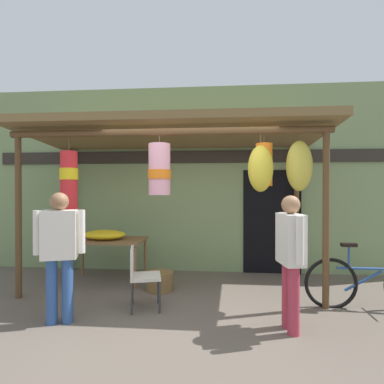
{
  "coord_description": "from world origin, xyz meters",
  "views": [
    {
      "loc": [
        0.43,
        -3.97,
        1.63
      ],
      "look_at": [
        0.0,
        0.87,
        1.59
      ],
      "focal_mm": 28.67,
      "sensor_mm": 36.0,
      "label": 1
    }
  ],
  "objects_px": {
    "folding_chair": "(140,272)",
    "parked_bicycle": "(370,284)",
    "wicker_basket_by_table": "(160,281)",
    "customer_foreground": "(291,252)",
    "shopper_by_bananas": "(60,246)",
    "flower_heap_on_table": "(105,235)",
    "display_table": "(107,243)"
  },
  "relations": [
    {
      "from": "folding_chair",
      "to": "wicker_basket_by_table",
      "type": "distance_m",
      "value": 0.87
    },
    {
      "from": "display_table",
      "to": "shopper_by_bananas",
      "type": "bearing_deg",
      "value": -88.47
    },
    {
      "from": "customer_foreground",
      "to": "parked_bicycle",
      "type": "bearing_deg",
      "value": 31.4
    },
    {
      "from": "flower_heap_on_table",
      "to": "parked_bicycle",
      "type": "xyz_separation_m",
      "value": [
        4.04,
        -0.86,
        -0.48
      ]
    },
    {
      "from": "wicker_basket_by_table",
      "to": "customer_foreground",
      "type": "relative_size",
      "value": 0.28
    },
    {
      "from": "display_table",
      "to": "shopper_by_bananas",
      "type": "relative_size",
      "value": 0.82
    },
    {
      "from": "folding_chair",
      "to": "customer_foreground",
      "type": "xyz_separation_m",
      "value": [
        1.89,
        -0.48,
        0.41
      ]
    },
    {
      "from": "parked_bicycle",
      "to": "shopper_by_bananas",
      "type": "xyz_separation_m",
      "value": [
        -3.98,
        -0.79,
        0.59
      ]
    },
    {
      "from": "parked_bicycle",
      "to": "customer_foreground",
      "type": "xyz_separation_m",
      "value": [
        -1.23,
        -0.75,
        0.57
      ]
    },
    {
      "from": "display_table",
      "to": "wicker_basket_by_table",
      "type": "bearing_deg",
      "value": -21.01
    },
    {
      "from": "flower_heap_on_table",
      "to": "customer_foreground",
      "type": "height_order",
      "value": "customer_foreground"
    },
    {
      "from": "folding_chair",
      "to": "parked_bicycle",
      "type": "bearing_deg",
      "value": 5.05
    },
    {
      "from": "wicker_basket_by_table",
      "to": "shopper_by_bananas",
      "type": "bearing_deg",
      "value": -126.95
    },
    {
      "from": "wicker_basket_by_table",
      "to": "parked_bicycle",
      "type": "bearing_deg",
      "value": -9.6
    },
    {
      "from": "flower_heap_on_table",
      "to": "parked_bicycle",
      "type": "height_order",
      "value": "flower_heap_on_table"
    },
    {
      "from": "customer_foreground",
      "to": "shopper_by_bananas",
      "type": "height_order",
      "value": "shopper_by_bananas"
    },
    {
      "from": "folding_chair",
      "to": "wicker_basket_by_table",
      "type": "xyz_separation_m",
      "value": [
        0.12,
        0.78,
        -0.35
      ]
    },
    {
      "from": "flower_heap_on_table",
      "to": "customer_foreground",
      "type": "xyz_separation_m",
      "value": [
        2.81,
        -1.61,
        0.08
      ]
    },
    {
      "from": "flower_heap_on_table",
      "to": "shopper_by_bananas",
      "type": "xyz_separation_m",
      "value": [
        0.06,
        -1.65,
        0.1
      ]
    },
    {
      "from": "display_table",
      "to": "customer_foreground",
      "type": "bearing_deg",
      "value": -30.59
    },
    {
      "from": "customer_foreground",
      "to": "shopper_by_bananas",
      "type": "distance_m",
      "value": 2.75
    },
    {
      "from": "folding_chair",
      "to": "wicker_basket_by_table",
      "type": "height_order",
      "value": "folding_chair"
    },
    {
      "from": "flower_heap_on_table",
      "to": "parked_bicycle",
      "type": "bearing_deg",
      "value": -12.04
    },
    {
      "from": "wicker_basket_by_table",
      "to": "parked_bicycle",
      "type": "height_order",
      "value": "parked_bicycle"
    },
    {
      "from": "folding_chair",
      "to": "parked_bicycle",
      "type": "relative_size",
      "value": 0.48
    },
    {
      "from": "parked_bicycle",
      "to": "customer_foreground",
      "type": "distance_m",
      "value": 1.55
    },
    {
      "from": "folding_chair",
      "to": "display_table",
      "type": "bearing_deg",
      "value": 127.56
    },
    {
      "from": "folding_chair",
      "to": "customer_foreground",
      "type": "bearing_deg",
      "value": -14.13
    },
    {
      "from": "wicker_basket_by_table",
      "to": "parked_bicycle",
      "type": "distance_m",
      "value": 3.05
    },
    {
      "from": "parked_bicycle",
      "to": "display_table",
      "type": "bearing_deg",
      "value": 167.39
    },
    {
      "from": "flower_heap_on_table",
      "to": "parked_bicycle",
      "type": "distance_m",
      "value": 4.16
    },
    {
      "from": "display_table",
      "to": "parked_bicycle",
      "type": "relative_size",
      "value": 0.75
    }
  ]
}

